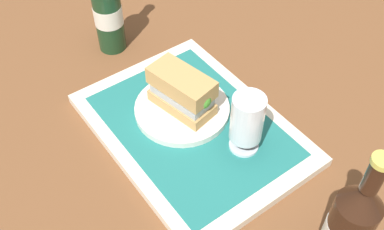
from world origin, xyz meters
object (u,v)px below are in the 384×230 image
Objects in this scene: plate at (182,109)px; beer_glass at (247,122)px; beer_bottle at (348,227)px; second_bottle at (107,10)px; sandwich at (183,92)px.

plate is 1.52× the size of beer_glass.
beer_bottle reaches higher than beer_glass.
plate is 0.16m from beer_glass.
second_bottle reaches higher than beer_glass.
sandwich is 0.14m from beer_glass.
second_bottle is (-0.43, -0.04, 0.01)m from beer_glass.
second_bottle reaches higher than sandwich.
beer_glass is at bearing 174.17° from beer_bottle.
beer_bottle is at bearing -9.38° from sandwich.
plate is 0.05m from sandwich.
beer_bottle reaches higher than sandwich.
plate is 1.35× the size of sandwich.
sandwich is 0.29m from second_bottle.
beer_glass is (0.14, 0.04, 0.06)m from plate.
plate is 0.71× the size of beer_bottle.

